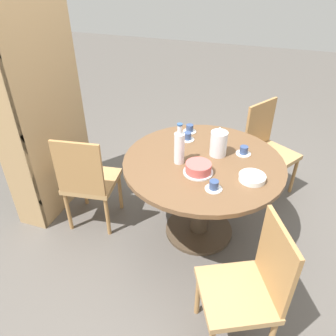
{
  "coord_description": "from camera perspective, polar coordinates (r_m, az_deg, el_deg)",
  "views": [
    {
      "loc": [
        -2.11,
        -0.42,
        2.12
      ],
      "look_at": [
        0.0,
        0.29,
        0.62
      ],
      "focal_mm": 35.0,
      "sensor_mm": 36.0,
      "label": 1
    }
  ],
  "objects": [
    {
      "name": "cup_a",
      "position": [
        2.25,
        7.98,
        -3.11
      ],
      "size": [
        0.12,
        0.12,
        0.07
      ],
      "color": "white",
      "rests_on": "dining_table"
    },
    {
      "name": "water_bottle",
      "position": [
        2.45,
        1.98,
        3.65
      ],
      "size": [
        0.08,
        0.08,
        0.33
      ],
      "color": "silver",
      "rests_on": "dining_table"
    },
    {
      "name": "cup_c",
      "position": [
        2.95,
        3.79,
        6.78
      ],
      "size": [
        0.12,
        0.12,
        0.07
      ],
      "color": "white",
      "rests_on": "dining_table"
    },
    {
      "name": "chair_b",
      "position": [
        3.38,
        16.91,
        3.4
      ],
      "size": [
        0.58,
        0.58,
        0.92
      ],
      "rotation": [
        0.0,
        0.0,
        5.72
      ],
      "color": "#A87A47",
      "rests_on": "ground_plane"
    },
    {
      "name": "ground_plane",
      "position": [
        3.02,
        5.35,
        -10.8
      ],
      "size": [
        14.0,
        14.0,
        0.0
      ],
      "primitive_type": "plane",
      "color": "#56514C"
    },
    {
      "name": "dining_table",
      "position": [
        2.65,
        5.99,
        -1.97
      ],
      "size": [
        1.26,
        1.26,
        0.75
      ],
      "color": "#473828",
      "rests_on": "ground_plane"
    },
    {
      "name": "cup_b",
      "position": [
        2.68,
        13.04,
        2.9
      ],
      "size": [
        0.12,
        0.12,
        0.07
      ],
      "color": "white",
      "rests_on": "dining_table"
    },
    {
      "name": "chair_c",
      "position": [
        2.86,
        -13.72,
        -2.05
      ],
      "size": [
        0.48,
        0.48,
        0.92
      ],
      "rotation": [
        0.0,
        0.0,
        8.0
      ],
      "color": "#A87A47",
      "rests_on": "ground_plane"
    },
    {
      "name": "chair_a",
      "position": [
        2.08,
        13.8,
        -19.39
      ],
      "size": [
        0.56,
        0.56,
        0.92
      ],
      "rotation": [
        0.0,
        0.0,
        3.6
      ],
      "color": "#A87A47",
      "rests_on": "ground_plane"
    },
    {
      "name": "cake_main",
      "position": [
        2.39,
        5.33,
        -0.08
      ],
      "size": [
        0.22,
        0.22,
        0.08
      ],
      "color": "silver",
      "rests_on": "dining_table"
    },
    {
      "name": "cup_d",
      "position": [
        2.81,
        3.41,
        5.42
      ],
      "size": [
        0.12,
        0.12,
        0.07
      ],
      "color": "white",
      "rests_on": "dining_table"
    },
    {
      "name": "plate_stack",
      "position": [
        2.39,
        14.45,
        -1.64
      ],
      "size": [
        0.19,
        0.19,
        0.04
      ],
      "color": "white",
      "rests_on": "dining_table"
    },
    {
      "name": "bookshelf",
      "position": [
        3.08,
        -20.82,
        7.86
      ],
      "size": [
        0.87,
        0.28,
        1.9
      ],
      "rotation": [
        0.0,
        0.0,
        3.14
      ],
      "color": "tan",
      "rests_on": "ground_plane"
    },
    {
      "name": "coffee_pot",
      "position": [
        2.59,
        8.82,
        4.39
      ],
      "size": [
        0.13,
        0.13,
        0.24
      ],
      "color": "silver",
      "rests_on": "dining_table"
    }
  ]
}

